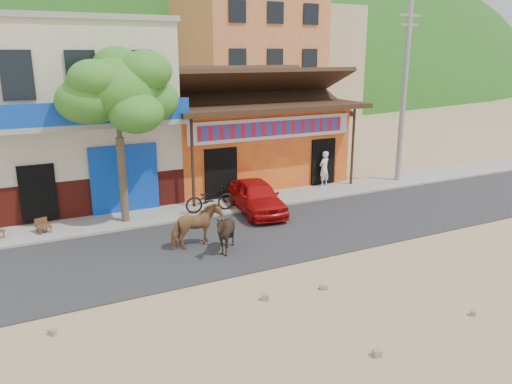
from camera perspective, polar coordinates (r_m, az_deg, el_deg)
ground at (r=15.13m, az=7.93°, el=-7.48°), size 120.00×120.00×0.00m
road at (r=17.08m, az=3.16°, el=-4.54°), size 60.00×5.00×0.04m
sidewalk at (r=20.01m, az=-1.84°, el=-1.37°), size 60.00×2.00×0.12m
dance_club at (r=23.96m, az=-1.60°, el=5.74°), size 8.00×6.00×3.60m
cafe_building at (r=21.64m, az=-20.09°, el=8.31°), size 7.00×6.00×7.00m
apartment_front at (r=39.27m, az=-1.14°, el=15.72°), size 9.00×9.00×12.00m
apartment_rear at (r=48.90m, az=5.53°, el=14.45°), size 8.00×8.00×10.00m
hillside at (r=81.99m, az=-22.39°, el=18.73°), size 100.00×40.00×24.00m
tree at (r=17.72m, az=-15.32°, el=6.04°), size 3.00×3.00×6.00m
utility_pole at (r=23.86m, az=16.53°, el=10.70°), size 0.24×0.24×8.00m
cow_tan at (r=15.59m, az=-6.84°, el=-3.91°), size 1.70×1.00×1.35m
cow_dark at (r=15.02m, az=-3.52°, el=-4.69°), size 1.34×1.24×1.30m
red_car at (r=18.86m, az=0.08°, el=-0.50°), size 1.95×3.82×1.25m
scooter at (r=18.80m, az=-5.29°, el=-0.77°), size 1.93×0.79×1.00m
pedestrian at (r=22.56m, az=7.79°, el=2.67°), size 0.67×0.55×1.57m
cafe_chair_left at (r=17.98m, az=-23.21°, el=-2.96°), size 0.52×0.52×0.88m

